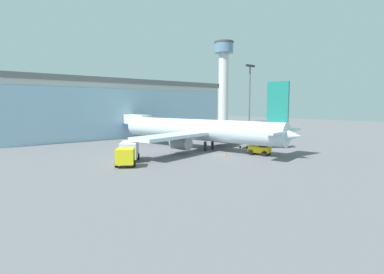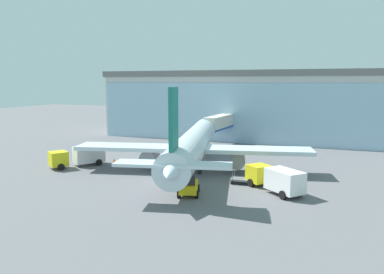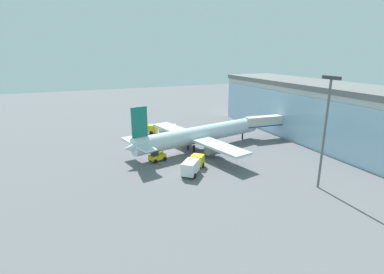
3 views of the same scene
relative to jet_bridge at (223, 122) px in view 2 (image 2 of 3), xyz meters
name	(u,v)px [view 2 (image 2 of 3)]	position (x,y,z in m)	size (l,w,h in m)	color
ground	(170,181)	(1.09, -26.79, -4.25)	(240.00, 240.00, 0.00)	slate
terminal_building	(242,105)	(1.09, 10.75, 2.67)	(57.52, 16.53, 13.83)	#BCBCBC
jet_bridge	(223,122)	(0.00, 0.00, 0.00)	(3.12, 13.33, 5.62)	beige
airplane	(193,145)	(1.79, -20.69, -0.88)	(30.48, 35.70, 11.14)	silver
catering_truck	(79,156)	(-13.80, -23.95, -2.78)	(5.99, 7.24, 2.65)	yellow
fuel_truck	(276,178)	(13.42, -26.99, -2.78)	(6.94, 6.46, 2.65)	yellow
baggage_cart	(243,179)	(9.48, -24.98, -3.75)	(2.92, 1.81, 1.50)	slate
pushback_tug	(189,186)	(5.16, -31.24, -3.28)	(2.92, 3.58, 2.30)	yellow
safety_cone_nose	(157,182)	(0.24, -28.48, -3.98)	(0.36, 0.36, 0.55)	orange
safety_cone_wingtip	(114,160)	(-10.88, -19.82, -3.98)	(0.36, 0.36, 0.55)	orange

